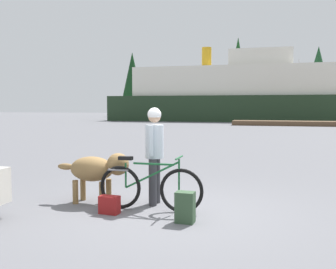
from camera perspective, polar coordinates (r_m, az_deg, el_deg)
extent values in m
plane|color=slate|center=(6.56, 0.08, -11.23)|extent=(160.00, 160.00, 0.00)
torus|color=black|center=(6.47, 1.95, -8.12)|extent=(0.73, 0.06, 0.73)
torus|color=black|center=(6.79, -6.90, -7.56)|extent=(0.73, 0.06, 0.73)
cube|color=#19592D|center=(6.52, -2.18, -4.27)|extent=(0.68, 0.03, 0.03)
cube|color=#19592D|center=(6.56, -2.34, -5.86)|extent=(0.92, 0.03, 0.49)
cylinder|color=#19592D|center=(6.72, -6.12, -5.86)|extent=(0.03, 0.03, 0.42)
cylinder|color=#19592D|center=(6.43, 1.60, -5.84)|extent=(0.03, 0.03, 0.52)
cube|color=black|center=(6.67, -6.14, -3.41)|extent=(0.24, 0.10, 0.06)
cylinder|color=#19592D|center=(6.39, 1.61, -3.36)|extent=(0.03, 0.44, 0.03)
cube|color=slate|center=(6.75, -7.08, -5.05)|extent=(0.36, 0.14, 0.02)
cylinder|color=#333338|center=(7.13, -1.69, -6.58)|extent=(0.14, 0.14, 0.82)
cylinder|color=#333338|center=(6.92, -2.23, -6.91)|extent=(0.14, 0.14, 0.82)
cylinder|color=silver|center=(6.93, -1.97, -1.02)|extent=(0.32, 0.32, 0.58)
cylinder|color=silver|center=(7.13, -1.45, -0.59)|extent=(0.09, 0.09, 0.52)
cylinder|color=silver|center=(6.71, -2.53, -0.89)|extent=(0.09, 0.09, 0.52)
sphere|color=tan|center=(6.90, -1.98, 2.65)|extent=(0.22, 0.22, 0.22)
sphere|color=white|center=(6.90, -1.98, 2.90)|extent=(0.24, 0.24, 0.24)
ellipsoid|color=olive|center=(7.21, -10.93, -4.89)|extent=(0.80, 0.52, 0.44)
sphere|color=olive|center=(6.99, -7.24, -4.27)|extent=(0.39, 0.39, 0.39)
ellipsoid|color=olive|center=(7.45, -14.54, -4.50)|extent=(0.32, 0.12, 0.12)
cylinder|color=olive|center=(7.31, -8.56, -7.97)|extent=(0.10, 0.10, 0.42)
cylinder|color=olive|center=(7.06, -9.50, -8.43)|extent=(0.10, 0.10, 0.42)
cylinder|color=olive|center=(7.53, -12.17, -7.67)|extent=(0.10, 0.10, 0.42)
cylinder|color=olive|center=(7.28, -13.22, -8.09)|extent=(0.10, 0.10, 0.42)
cube|color=#334C33|center=(5.99, 2.49, -10.45)|extent=(0.29, 0.21, 0.47)
cube|color=maroon|center=(6.55, -8.45, -10.00)|extent=(0.34, 0.21, 0.29)
cube|color=brown|center=(36.04, 22.28, 1.45)|extent=(16.18, 2.15, 0.40)
cube|color=#1E331E|center=(45.73, 9.67, 3.73)|extent=(27.78, 8.67, 2.80)
cube|color=silver|center=(45.81, 9.72, 7.48)|extent=(22.23, 7.28, 3.20)
cube|color=silver|center=(45.84, 13.28, 10.57)|extent=(6.67, 5.20, 1.80)
cylinder|color=#BF8C19|center=(46.49, 5.60, 10.94)|extent=(1.10, 1.10, 2.40)
ellipsoid|color=navy|center=(50.99, 18.22, 2.56)|extent=(7.22, 2.02, 0.90)
cylinder|color=#B2B2B7|center=(51.03, 18.32, 6.67)|extent=(0.14, 0.14, 6.41)
cylinder|color=#B2B2B7|center=(50.93, 17.05, 4.44)|extent=(3.25, 0.10, 0.10)
cylinder|color=#4C331E|center=(65.38, -5.14, 3.72)|extent=(0.37, 0.37, 2.37)
cone|color=#143819|center=(65.54, -5.17, 8.28)|extent=(3.55, 3.55, 8.04)
cylinder|color=#4C331E|center=(61.62, 9.98, 4.01)|extent=(0.35, 0.35, 3.16)
cone|color=#19471E|center=(61.90, 10.05, 9.60)|extent=(3.35, 3.35, 8.90)
cylinder|color=#4C331E|center=(62.10, 20.72, 3.57)|extent=(0.42, 0.42, 2.66)
cone|color=#1E4C28|center=(62.28, 20.85, 8.32)|extent=(4.04, 4.04, 7.66)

